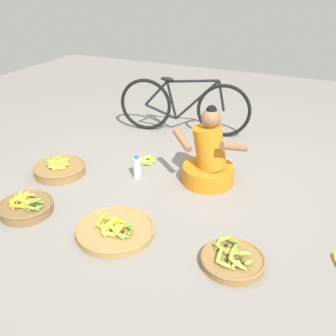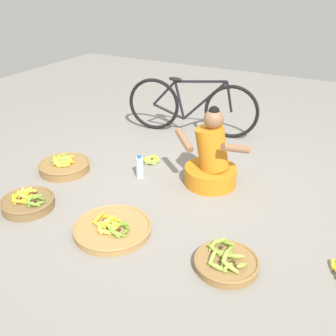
{
  "view_description": "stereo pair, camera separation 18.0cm",
  "coord_description": "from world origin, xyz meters",
  "px_view_note": "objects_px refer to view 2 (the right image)",
  "views": [
    {
      "loc": [
        1.3,
        -3.02,
        1.96
      ],
      "look_at": [
        0.0,
        -0.2,
        0.35
      ],
      "focal_mm": 41.94,
      "sensor_mm": 36.0,
      "label": 1
    },
    {
      "loc": [
        1.47,
        -2.94,
        1.96
      ],
      "look_at": [
        0.0,
        -0.2,
        0.35
      ],
      "focal_mm": 41.94,
      "sensor_mm": 36.0,
      "label": 2
    }
  ],
  "objects_px": {
    "banana_basket_front_left": "(28,202)",
    "water_bottle": "(140,167)",
    "banana_basket_front_right": "(226,262)",
    "banana_basket_back_center": "(112,228)",
    "bicycle_leaning": "(191,107)",
    "banana_basket_back_right": "(64,166)",
    "vendor_woman_front": "(211,160)",
    "loose_bananas_back_left": "(152,160)"
  },
  "relations": [
    {
      "from": "banana_basket_back_center",
      "to": "loose_bananas_back_left",
      "type": "height_order",
      "value": "banana_basket_back_center"
    },
    {
      "from": "banana_basket_front_left",
      "to": "loose_bananas_back_left",
      "type": "distance_m",
      "value": 1.43
    },
    {
      "from": "banana_basket_back_right",
      "to": "bicycle_leaning",
      "type": "bearing_deg",
      "value": 65.44
    },
    {
      "from": "banana_basket_front_left",
      "to": "water_bottle",
      "type": "distance_m",
      "value": 1.14
    },
    {
      "from": "banana_basket_back_right",
      "to": "loose_bananas_back_left",
      "type": "bearing_deg",
      "value": 40.74
    },
    {
      "from": "banana_basket_front_left",
      "to": "water_bottle",
      "type": "relative_size",
      "value": 1.94
    },
    {
      "from": "vendor_woman_front",
      "to": "banana_basket_front_left",
      "type": "bearing_deg",
      "value": -137.0
    },
    {
      "from": "banana_basket_back_center",
      "to": "banana_basket_front_right",
      "type": "relative_size",
      "value": 1.35
    },
    {
      "from": "banana_basket_front_left",
      "to": "loose_bananas_back_left",
      "type": "bearing_deg",
      "value": 68.78
    },
    {
      "from": "banana_basket_back_right",
      "to": "banana_basket_front_left",
      "type": "distance_m",
      "value": 0.74
    },
    {
      "from": "banana_basket_front_right",
      "to": "water_bottle",
      "type": "relative_size",
      "value": 1.95
    },
    {
      "from": "banana_basket_front_left",
      "to": "bicycle_leaning",
      "type": "bearing_deg",
      "value": 77.03
    },
    {
      "from": "vendor_woman_front",
      "to": "banana_basket_back_right",
      "type": "height_order",
      "value": "vendor_woman_front"
    },
    {
      "from": "banana_basket_front_right",
      "to": "bicycle_leaning",
      "type": "bearing_deg",
      "value": 120.9
    },
    {
      "from": "vendor_woman_front",
      "to": "bicycle_leaning",
      "type": "height_order",
      "value": "vendor_woman_front"
    },
    {
      "from": "bicycle_leaning",
      "to": "banana_basket_back_right",
      "type": "bearing_deg",
      "value": -114.56
    },
    {
      "from": "vendor_woman_front",
      "to": "banana_basket_back_center",
      "type": "height_order",
      "value": "vendor_woman_front"
    },
    {
      "from": "banana_basket_back_center",
      "to": "water_bottle",
      "type": "bearing_deg",
      "value": 108.17
    },
    {
      "from": "vendor_woman_front",
      "to": "banana_basket_front_left",
      "type": "height_order",
      "value": "vendor_woman_front"
    },
    {
      "from": "bicycle_leaning",
      "to": "banana_basket_back_center",
      "type": "height_order",
      "value": "bicycle_leaning"
    },
    {
      "from": "water_bottle",
      "to": "banana_basket_front_right",
      "type": "bearing_deg",
      "value": -34.42
    },
    {
      "from": "vendor_woman_front",
      "to": "water_bottle",
      "type": "xyz_separation_m",
      "value": [
        -0.69,
        -0.22,
        -0.15
      ]
    },
    {
      "from": "banana_basket_back_center",
      "to": "banana_basket_front_left",
      "type": "xyz_separation_m",
      "value": [
        -0.89,
        -0.06,
        0.02
      ]
    },
    {
      "from": "banana_basket_front_right",
      "to": "loose_bananas_back_left",
      "type": "bearing_deg",
      "value": 137.61
    },
    {
      "from": "bicycle_leaning",
      "to": "water_bottle",
      "type": "bearing_deg",
      "value": -87.84
    },
    {
      "from": "banana_basket_front_left",
      "to": "loose_bananas_back_left",
      "type": "height_order",
      "value": "banana_basket_front_left"
    },
    {
      "from": "bicycle_leaning",
      "to": "banana_basket_back_right",
      "type": "xyz_separation_m",
      "value": [
        -0.73,
        -1.61,
        -0.3
      ]
    },
    {
      "from": "banana_basket_front_left",
      "to": "water_bottle",
      "type": "height_order",
      "value": "water_bottle"
    },
    {
      "from": "banana_basket_back_center",
      "to": "vendor_woman_front",
      "type": "bearing_deg",
      "value": 70.93
    },
    {
      "from": "banana_basket_front_left",
      "to": "vendor_woman_front",
      "type": "bearing_deg",
      "value": 43.0
    },
    {
      "from": "banana_basket_back_right",
      "to": "water_bottle",
      "type": "distance_m",
      "value": 0.83
    },
    {
      "from": "banana_basket_back_right",
      "to": "loose_bananas_back_left",
      "type": "height_order",
      "value": "banana_basket_back_right"
    },
    {
      "from": "vendor_woman_front",
      "to": "loose_bananas_back_left",
      "type": "xyz_separation_m",
      "value": [
        -0.76,
        0.14,
        -0.23
      ]
    },
    {
      "from": "bicycle_leaning",
      "to": "water_bottle",
      "type": "relative_size",
      "value": 6.85
    },
    {
      "from": "banana_basket_back_right",
      "to": "banana_basket_front_left",
      "type": "relative_size",
      "value": 1.13
    },
    {
      "from": "vendor_woman_front",
      "to": "banana_basket_back_right",
      "type": "xyz_separation_m",
      "value": [
        -1.48,
        -0.48,
        -0.2
      ]
    },
    {
      "from": "banana_basket_front_right",
      "to": "banana_basket_front_left",
      "type": "height_order",
      "value": "banana_basket_front_left"
    },
    {
      "from": "banana_basket_front_right",
      "to": "banana_basket_front_left",
      "type": "bearing_deg",
      "value": -176.83
    },
    {
      "from": "vendor_woman_front",
      "to": "bicycle_leaning",
      "type": "xyz_separation_m",
      "value": [
        -0.74,
        1.13,
        0.1
      ]
    },
    {
      "from": "banana_basket_back_right",
      "to": "banana_basket_front_right",
      "type": "relative_size",
      "value": 1.13
    },
    {
      "from": "banana_basket_front_left",
      "to": "water_bottle",
      "type": "xyz_separation_m",
      "value": [
        0.58,
        0.98,
        0.06
      ]
    },
    {
      "from": "vendor_woman_front",
      "to": "banana_basket_back_center",
      "type": "relative_size",
      "value": 1.26
    }
  ]
}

